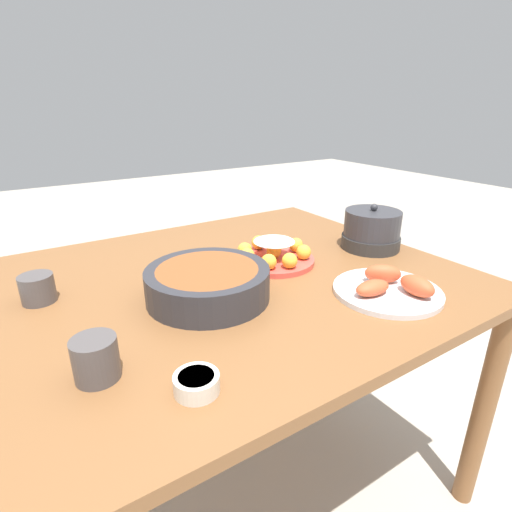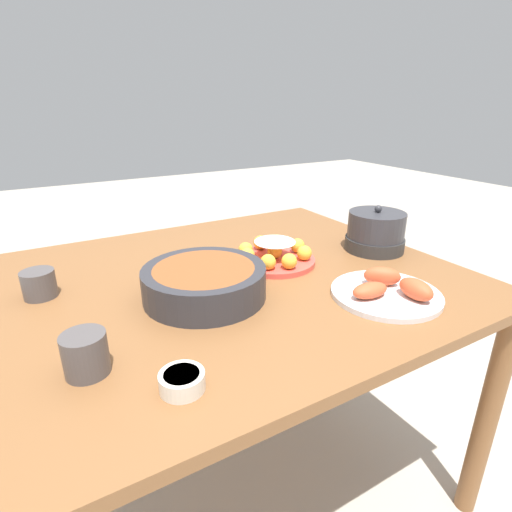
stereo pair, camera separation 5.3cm
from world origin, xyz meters
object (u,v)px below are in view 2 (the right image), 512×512
object	(u,v)px
cake_plate	(274,254)
serving_bowl	(204,282)
sauce_bowl	(182,381)
cup_far	(85,354)
cup_near	(39,284)
seafood_platter	(388,291)
dining_table	(237,303)
warming_pot	(376,232)

from	to	relation	value
cake_plate	serving_bowl	size ratio (longest dim) A/B	0.80
cake_plate	sauce_bowl	distance (m)	0.61
sauce_bowl	cup_far	distance (m)	0.19
cup_far	cake_plate	bearing A→B (deg)	-154.40
sauce_bowl	cup_near	bearing A→B (deg)	-69.84
seafood_platter	sauce_bowl	bearing A→B (deg)	6.85
sauce_bowl	dining_table	bearing A→B (deg)	-128.22
seafood_platter	cup_near	bearing A→B (deg)	-30.28
dining_table	seafood_platter	bearing A→B (deg)	129.74
sauce_bowl	cup_near	xyz separation A→B (m)	(0.19, -0.52, 0.02)
cake_plate	cup_near	distance (m)	0.65
warming_pot	cup_near	bearing A→B (deg)	-10.03
seafood_platter	cup_near	world-z (taller)	cup_near
cup_near	cup_far	xyz separation A→B (m)	(-0.06, 0.39, 0.00)
sauce_bowl	seafood_platter	distance (m)	0.58
dining_table	cup_near	size ratio (longest dim) A/B	15.30
cup_near	warming_pot	size ratio (longest dim) A/B	0.42
dining_table	serving_bowl	world-z (taller)	serving_bowl
dining_table	cup_near	world-z (taller)	cup_near
cake_plate	cup_far	world-z (taller)	cup_far
dining_table	cup_far	bearing A→B (deg)	30.51
seafood_platter	warming_pot	distance (m)	0.36
sauce_bowl	warming_pot	size ratio (longest dim) A/B	0.41
warming_pot	serving_bowl	bearing A→B (deg)	3.37
serving_bowl	warming_pot	distance (m)	0.64
cake_plate	sauce_bowl	world-z (taller)	cake_plate
cake_plate	warming_pot	world-z (taller)	warming_pot
cake_plate	warming_pot	size ratio (longest dim) A/B	1.29
warming_pot	cup_far	bearing A→B (deg)	12.61
dining_table	cup_near	bearing A→B (deg)	-14.08
cake_plate	sauce_bowl	size ratio (longest dim) A/B	3.11
cup_far	dining_table	bearing A→B (deg)	-149.49
cake_plate	seafood_platter	size ratio (longest dim) A/B	0.90
serving_bowl	cup_near	bearing A→B (deg)	-30.42
sauce_bowl	seafood_platter	xyz separation A→B (m)	(-0.58, -0.07, 0.00)
cake_plate	seafood_platter	distance (m)	0.37
dining_table	sauce_bowl	world-z (taller)	sauce_bowl
sauce_bowl	cup_far	xyz separation A→B (m)	(0.14, -0.13, 0.02)
seafood_platter	warming_pot	bearing A→B (deg)	-130.07
sauce_bowl	seafood_platter	bearing A→B (deg)	-173.15
cup_near	sauce_bowl	bearing A→B (deg)	110.16
seafood_platter	cake_plate	bearing A→B (deg)	-69.93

